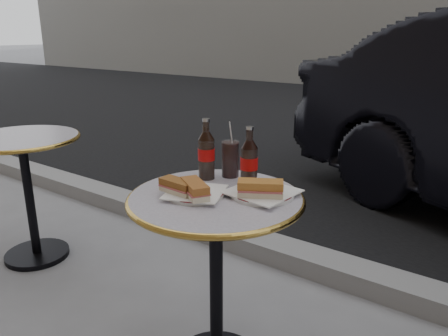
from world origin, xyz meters
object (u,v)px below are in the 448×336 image
Objects in this scene: cola_bottle_right at (249,158)px; cola_bottle_left at (206,149)px; plate_right at (262,194)px; cola_glass at (230,159)px; bistro_table at (216,287)px; plate_left at (195,194)px.

cola_bottle_left is at bearing -179.42° from cola_bottle_right.
plate_right is at bearing -24.77° from cola_bottle_right.
cola_bottle_right is (-0.08, 0.04, 0.11)m from plate_right.
cola_glass reaches higher than plate_right.
plate_right is 0.98× the size of cola_bottle_right.
cola_glass is (0.06, 0.07, -0.05)m from cola_bottle_left.
cola_glass is at bearing 50.62° from cola_bottle_left.
cola_bottle_left is at bearing -129.38° from cola_glass.
bistro_table is at bearing -144.11° from plate_right.
plate_left is at bearing -84.90° from cola_glass.
plate_right is 0.14m from cola_bottle_right.
cola_bottle_left reaches higher than cola_glass.
cola_bottle_left is 0.19m from cola_bottle_right.
cola_glass is (-0.08, 0.20, 0.44)m from bistro_table.
cola_bottle_right is 1.61× the size of cola_glass.
cola_glass is at bearing 152.78° from plate_right.
bistro_table is 3.10× the size of cola_bottle_left.
cola_bottle_right is at bearing 68.10° from bistro_table.
plate_left is 0.25m from cola_glass.
cola_bottle_left is at bearing 172.79° from plate_right.
cola_bottle_left is 0.11m from cola_glass.
cola_bottle_right reaches higher than cola_glass.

